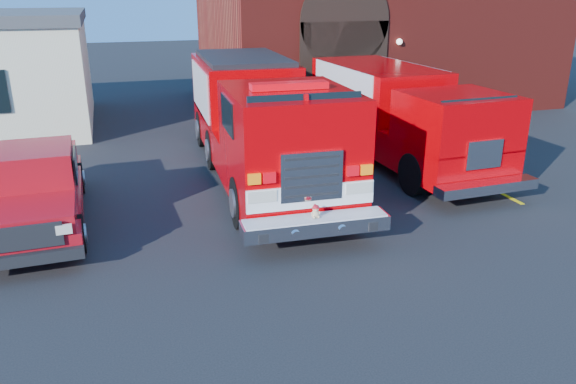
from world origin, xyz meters
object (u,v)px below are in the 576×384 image
object	(u,v)px
fire_engine	(260,120)
fire_station	(372,9)
secondary_truck	(398,113)
pickup_truck	(32,188)

from	to	relation	value
fire_engine	fire_station	bearing A→B (deg)	51.19
fire_station	secondary_truck	distance (m)	10.99
fire_station	secondary_truck	world-z (taller)	fire_station
fire_station	fire_engine	bearing A→B (deg)	-128.81
fire_station	fire_engine	xyz separation A→B (m)	(-8.25, -10.26, -2.59)
fire_station	secondary_truck	xyz separation A→B (m)	(-3.73, -9.97, -2.72)
fire_engine	pickup_truck	size ratio (longest dim) A/B	1.80
fire_station	secondary_truck	size ratio (longest dim) A/B	1.73
pickup_truck	secondary_truck	xyz separation A→B (m)	(10.39, 2.15, 0.63)
fire_engine	secondary_truck	distance (m)	4.53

